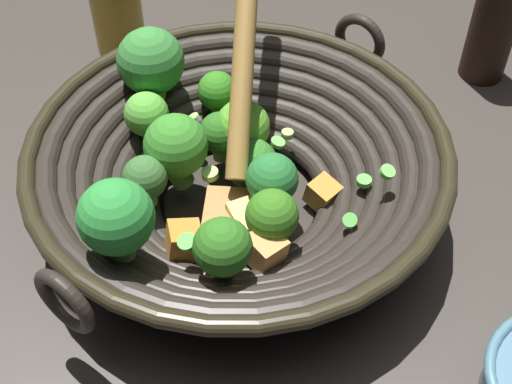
% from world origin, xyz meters
% --- Properties ---
extents(ground_plane, '(4.00, 4.00, 0.00)m').
position_xyz_m(ground_plane, '(0.00, 0.00, 0.00)').
color(ground_plane, '#332D28').
extents(wok, '(0.35, 0.38, 0.23)m').
position_xyz_m(wok, '(-0.00, -0.00, 0.06)').
color(wok, black).
rests_on(wok, ground).
extents(soy_sauce_bottle, '(0.05, 0.05, 0.19)m').
position_xyz_m(soy_sauce_bottle, '(0.07, 0.31, 0.08)').
color(soy_sauce_bottle, black).
rests_on(soy_sauce_bottle, ground).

